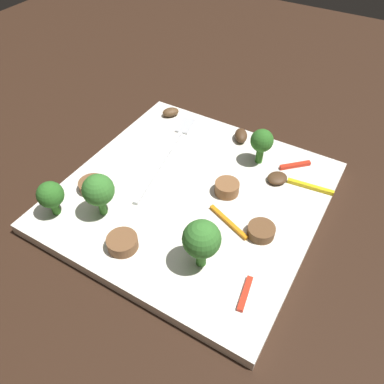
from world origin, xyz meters
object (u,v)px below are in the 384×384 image
(sausage_slice_1, at_px, (227,188))
(mushroom_2, at_px, (277,178))
(mushroom_0, at_px, (241,135))
(mushroom_1, at_px, (171,112))
(fork, at_px, (170,150))
(pepper_strip_0, at_px, (245,293))
(pepper_strip_2, at_px, (295,165))
(broccoli_floret_0, at_px, (202,240))
(broccoli_floret_3, at_px, (51,195))
(sausage_slice_2, at_px, (261,231))
(broccoli_floret_2, at_px, (98,191))
(sausage_slice_3, at_px, (92,185))
(plate, at_px, (192,196))
(pepper_strip_1, at_px, (310,187))
(broccoli_floret_1, at_px, (262,142))
(sausage_slice_0, at_px, (122,243))
(pepper_strip_3, at_px, (228,222))

(sausage_slice_1, xyz_separation_m, mushroom_2, (0.05, -0.04, -0.00))
(mushroom_0, relative_size, mushroom_1, 1.13)
(fork, distance_m, pepper_strip_0, 0.23)
(fork, bearing_deg, pepper_strip_2, -81.14)
(mushroom_2, bearing_deg, pepper_strip_2, -15.93)
(broccoli_floret_0, height_order, broccoli_floret_3, broccoli_floret_0)
(broccoli_floret_3, bearing_deg, sausage_slice_2, -67.33)
(mushroom_1, relative_size, pepper_strip_0, 0.66)
(broccoli_floret_2, bearing_deg, sausage_slice_3, 57.12)
(sausage_slice_2, height_order, pepper_strip_0, sausage_slice_2)
(plate, height_order, broccoli_floret_2, broccoli_floret_2)
(plate, distance_m, pepper_strip_1, 0.14)
(mushroom_0, relative_size, mushroom_2, 1.08)
(plate, bearing_deg, mushroom_2, -48.66)
(broccoli_floret_1, height_order, broccoli_floret_2, broccoli_floret_2)
(broccoli_floret_2, xyz_separation_m, mushroom_1, (0.20, 0.04, -0.03))
(broccoli_floret_3, relative_size, mushroom_1, 1.77)
(mushroom_2, bearing_deg, sausage_slice_2, -169.49)
(mushroom_0, xyz_separation_m, pepper_strip_2, (-0.02, -0.08, -0.00))
(fork, xyz_separation_m, broccoli_floret_0, (-0.13, -0.12, 0.04))
(broccoli_floret_1, distance_m, mushroom_0, 0.06)
(sausage_slice_1, bearing_deg, sausage_slice_3, 118.42)
(sausage_slice_1, bearing_deg, broccoli_floret_3, 130.01)
(broccoli_floret_0, bearing_deg, fork, 42.84)
(pepper_strip_1, bearing_deg, broccoli_floret_0, 159.47)
(broccoli_floret_1, xyz_separation_m, broccoli_floret_3, (-0.20, 0.16, -0.00))
(plate, relative_size, pepper_strip_1, 5.25)
(broccoli_floret_0, relative_size, broccoli_floret_1, 1.21)
(broccoli_floret_1, height_order, mushroom_2, broccoli_floret_1)
(plate, height_order, fork, fork)
(broccoli_floret_2, xyz_separation_m, mushroom_2, (0.15, -0.15, -0.03))
(broccoli_floret_2, distance_m, sausage_slice_1, 0.15)
(fork, relative_size, sausage_slice_2, 6.09)
(plate, xyz_separation_m, pepper_strip_1, (0.08, -0.12, 0.01))
(pepper_strip_2, bearing_deg, pepper_strip_0, -173.60)
(sausage_slice_0, xyz_separation_m, sausage_slice_1, (0.13, -0.06, 0.00))
(mushroom_2, relative_size, pepper_strip_1, 0.46)
(fork, distance_m, sausage_slice_2, 0.17)
(broccoli_floret_2, relative_size, sausage_slice_3, 1.68)
(mushroom_1, distance_m, pepper_strip_3, 0.22)
(plate, bearing_deg, pepper_strip_1, -56.73)
(broccoli_floret_1, bearing_deg, sausage_slice_2, -155.47)
(sausage_slice_3, xyz_separation_m, mushroom_1, (0.18, 0.00, 0.00))
(fork, bearing_deg, broccoli_floret_0, -147.71)
(broccoli_floret_0, distance_m, pepper_strip_2, 0.19)
(broccoli_floret_1, bearing_deg, pepper_strip_0, -160.16)
(broccoli_floret_2, xyz_separation_m, sausage_slice_3, (0.02, 0.04, -0.03))
(plate, xyz_separation_m, pepper_strip_2, (0.11, -0.09, 0.01))
(broccoli_floret_1, bearing_deg, broccoli_floret_0, -175.68)
(broccoli_floret_2, xyz_separation_m, mushroom_0, (0.20, -0.07, -0.03))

